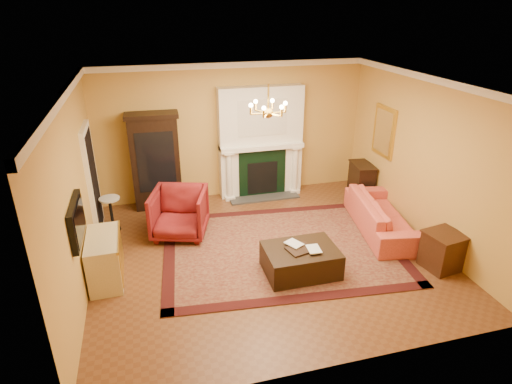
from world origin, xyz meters
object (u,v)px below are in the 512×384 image
object	(u,v)px
china_cabinet	(156,163)
end_table	(442,252)
commode	(105,259)
pedestal_table	(111,212)
wingback_armchair	(179,211)
coral_sofa	(383,210)
leather_ottoman	(301,260)
console_table	(361,181)

from	to	relation	value
china_cabinet	end_table	size ratio (longest dim) A/B	3.21
china_cabinet	end_table	distance (m)	5.84
china_cabinet	commode	size ratio (longest dim) A/B	1.92
china_cabinet	pedestal_table	size ratio (longest dim) A/B	2.86
commode	china_cabinet	bearing A→B (deg)	68.33
wingback_armchair	coral_sofa	size ratio (longest dim) A/B	0.45
china_cabinet	coral_sofa	size ratio (longest dim) A/B	0.89
china_cabinet	end_table	bearing A→B (deg)	-37.79
pedestal_table	leather_ottoman	distance (m)	3.86
console_table	leather_ottoman	size ratio (longest dim) A/B	0.65
wingback_armchair	console_table	world-z (taller)	wingback_armchair
end_table	leather_ottoman	bearing A→B (deg)	168.61
leather_ottoman	console_table	bearing A→B (deg)	46.44
coral_sofa	console_table	world-z (taller)	coral_sofa
wingback_armchair	coral_sofa	world-z (taller)	wingback_armchair
console_table	commode	bearing A→B (deg)	-154.35
china_cabinet	end_table	world-z (taller)	china_cabinet
pedestal_table	coral_sofa	xyz separation A→B (m)	(5.12, -1.37, 0.03)
china_cabinet	console_table	distance (m)	4.62
china_cabinet	console_table	bearing A→B (deg)	-6.99
pedestal_table	end_table	xyz separation A→B (m)	(5.42, -2.80, -0.09)
china_cabinet	pedestal_table	bearing A→B (deg)	-134.76
wingback_armchair	leather_ottoman	size ratio (longest dim) A/B	0.86
china_cabinet	leather_ottoman	distance (m)	3.93
pedestal_table	console_table	distance (m)	5.48
china_cabinet	leather_ottoman	xyz separation A→B (m)	(2.11, -3.23, -0.76)
pedestal_table	commode	distance (m)	1.70
coral_sofa	china_cabinet	bearing A→B (deg)	71.77
coral_sofa	end_table	world-z (taller)	coral_sofa
pedestal_table	coral_sofa	size ratio (longest dim) A/B	0.31
commode	end_table	distance (m)	5.56
end_table	china_cabinet	bearing A→B (deg)	140.31
wingback_armchair	coral_sofa	xyz separation A→B (m)	(3.84, -0.84, -0.07)
china_cabinet	console_table	size ratio (longest dim) A/B	2.59
pedestal_table	coral_sofa	bearing A→B (deg)	-14.94
wingback_armchair	end_table	bearing A→B (deg)	-11.50
pedestal_table	wingback_armchair	bearing A→B (deg)	-22.59
coral_sofa	end_table	size ratio (longest dim) A/B	3.61
coral_sofa	leather_ottoman	bearing A→B (deg)	125.56
china_cabinet	wingback_armchair	size ratio (longest dim) A/B	1.96
console_table	pedestal_table	bearing A→B (deg)	-171.29
china_cabinet	wingback_armchair	bearing A→B (deg)	-75.66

